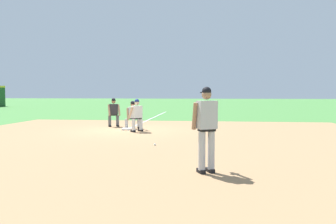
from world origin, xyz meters
name	(u,v)px	position (x,y,z in m)	size (l,w,h in m)	color
ground_plane	(126,130)	(0.00, 0.00, 0.00)	(160.00, 160.00, 0.00)	#47843D
infield_dirt_patch	(152,144)	(-3.86, -1.86, 0.00)	(18.00, 18.00, 0.01)	#A87F56
foul_line_stripe	(153,118)	(7.30, 0.00, 0.01)	(14.61, 0.10, 0.00)	white
first_base_bag	(126,129)	(0.00, 0.00, 0.04)	(0.38, 0.38, 0.09)	white
baseball	(155,145)	(-4.25, -2.02, 0.04)	(0.07, 0.07, 0.07)	white
pitcher	(207,124)	(-7.67, -3.71, 1.06)	(0.83, 0.59, 1.86)	black
first_baseman	(133,114)	(0.55, -0.21, 0.73)	(0.84, 0.97, 1.34)	black
baserunner	(137,114)	(-0.59, -0.64, 0.79)	(0.68, 0.67, 1.46)	black
umpire	(114,111)	(1.38, 1.00, 0.79)	(0.61, 0.67, 1.46)	black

